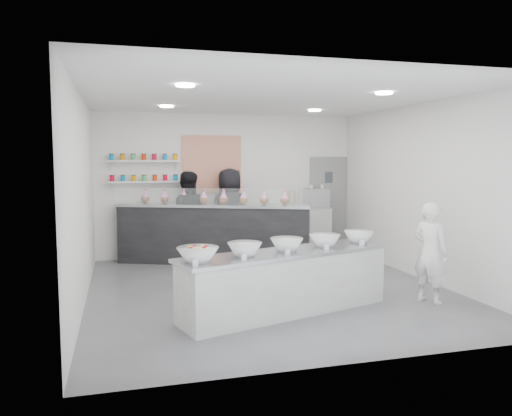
% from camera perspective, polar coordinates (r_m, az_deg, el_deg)
% --- Properties ---
extents(floor, '(6.00, 6.00, 0.00)m').
position_cam_1_polar(floor, '(8.02, 1.39, -9.26)').
color(floor, '#515156').
rests_on(floor, ground).
extents(ceiling, '(6.00, 6.00, 0.00)m').
position_cam_1_polar(ceiling, '(7.80, 1.45, 12.55)').
color(ceiling, white).
rests_on(ceiling, floor).
extents(back_wall, '(5.50, 0.00, 5.50)m').
position_cam_1_polar(back_wall, '(10.67, -3.22, 2.61)').
color(back_wall, white).
rests_on(back_wall, floor).
extents(left_wall, '(0.00, 6.00, 6.00)m').
position_cam_1_polar(left_wall, '(7.46, -19.26, 1.02)').
color(left_wall, white).
rests_on(left_wall, floor).
extents(right_wall, '(0.00, 6.00, 6.00)m').
position_cam_1_polar(right_wall, '(8.95, 18.54, 1.75)').
color(right_wall, white).
rests_on(right_wall, floor).
extents(back_door, '(0.88, 0.04, 2.10)m').
position_cam_1_polar(back_door, '(11.38, 8.23, 0.47)').
color(back_door, gray).
rests_on(back_door, floor).
extents(pattern_panel, '(1.25, 0.03, 1.20)m').
position_cam_1_polar(pattern_panel, '(10.56, -5.07, 5.01)').
color(pattern_panel, '#D43603').
rests_on(pattern_panel, back_wall).
extents(jar_shelf_lower, '(1.45, 0.22, 0.04)m').
position_cam_1_polar(jar_shelf_lower, '(10.34, -12.64, 2.94)').
color(jar_shelf_lower, silver).
rests_on(jar_shelf_lower, back_wall).
extents(jar_shelf_upper, '(1.45, 0.22, 0.04)m').
position_cam_1_polar(jar_shelf_upper, '(10.33, -12.69, 5.27)').
color(jar_shelf_upper, silver).
rests_on(jar_shelf_upper, back_wall).
extents(preserve_jars, '(1.45, 0.10, 0.56)m').
position_cam_1_polar(preserve_jars, '(10.31, -12.67, 4.49)').
color(preserve_jars, red).
rests_on(preserve_jars, jar_shelf_lower).
extents(downlight_0, '(0.24, 0.24, 0.02)m').
position_cam_1_polar(downlight_0, '(6.54, -8.10, 13.67)').
color(downlight_0, white).
rests_on(downlight_0, ceiling).
extents(downlight_1, '(0.24, 0.24, 0.02)m').
position_cam_1_polar(downlight_1, '(7.43, 14.42, 12.57)').
color(downlight_1, white).
rests_on(downlight_1, ceiling).
extents(downlight_2, '(0.24, 0.24, 0.02)m').
position_cam_1_polar(downlight_2, '(9.11, -10.19, 11.34)').
color(downlight_2, white).
rests_on(downlight_2, ceiling).
extents(downlight_3, '(0.24, 0.24, 0.02)m').
position_cam_1_polar(downlight_3, '(9.77, 6.72, 11.00)').
color(downlight_3, white).
rests_on(downlight_3, ceiling).
extents(prep_counter, '(3.14, 1.55, 0.84)m').
position_cam_1_polar(prep_counter, '(6.76, 3.50, -8.43)').
color(prep_counter, '#B7B6B1').
rests_on(prep_counter, floor).
extents(back_bar, '(3.78, 2.14, 1.18)m').
position_cam_1_polar(back_bar, '(9.92, -4.84, -2.91)').
color(back_bar, black).
rests_on(back_bar, floor).
extents(sneeze_guard, '(3.46, 1.49, 0.32)m').
position_cam_1_polar(sneeze_guard, '(9.51, -5.31, 1.28)').
color(sneeze_guard, white).
rests_on(sneeze_guard, back_bar).
extents(espresso_ledge, '(1.37, 0.44, 1.02)m').
position_cam_1_polar(espresso_ledge, '(10.99, 4.99, -2.51)').
color(espresso_ledge, '#B7B6B1').
rests_on(espresso_ledge, floor).
extents(espresso_machine, '(0.50, 0.34, 0.38)m').
position_cam_1_polar(espresso_machine, '(11.05, 6.94, 1.16)').
color(espresso_machine, '#93969E').
rests_on(espresso_machine, espresso_ledge).
extents(cup_stacks, '(0.24, 0.24, 0.37)m').
position_cam_1_polar(cup_stacks, '(10.86, 4.24, 1.09)').
color(cup_stacks, tan).
rests_on(cup_stacks, espresso_ledge).
extents(prep_bowls, '(3.07, 1.39, 0.18)m').
position_cam_1_polar(prep_bowls, '(6.65, 3.53, -4.20)').
color(prep_bowls, white).
rests_on(prep_bowls, prep_counter).
extents(label_cards, '(2.66, 0.04, 0.07)m').
position_cam_1_polar(label_cards, '(6.13, 3.71, -5.55)').
color(label_cards, white).
rests_on(label_cards, prep_counter).
extents(cookie_bags, '(2.80, 1.32, 0.29)m').
position_cam_1_polar(cookie_bags, '(9.84, -4.87, 1.32)').
color(cookie_bags, '#FF86D0').
rests_on(cookie_bags, back_bar).
extents(woman_prep, '(0.54, 0.63, 1.45)m').
position_cam_1_polar(woman_prep, '(7.57, 19.30, -4.82)').
color(woman_prep, white).
rests_on(woman_prep, floor).
extents(staff_left, '(1.00, 0.85, 1.81)m').
position_cam_1_polar(staff_left, '(10.17, -7.90, -0.94)').
color(staff_left, black).
rests_on(staff_left, floor).
extents(staff_right, '(1.00, 0.74, 1.88)m').
position_cam_1_polar(staff_right, '(10.31, -3.02, -0.62)').
color(staff_right, black).
rests_on(staff_right, floor).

